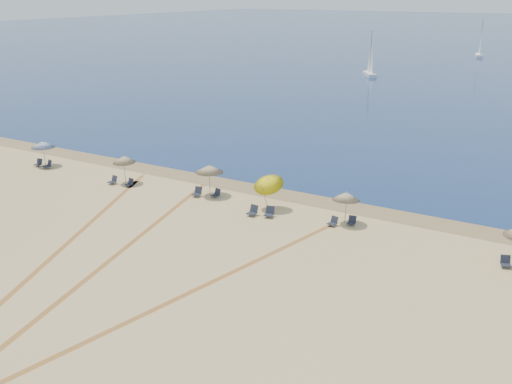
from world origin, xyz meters
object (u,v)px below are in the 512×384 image
umbrella_3 (268,182)px  chair_3 (130,183)px  sailboat_3 (480,46)px  chair_5 (216,194)px  chair_10 (506,262)px  chair_9 (352,221)px  umbrella_2 (209,169)px  umbrella_4 (346,196)px  umbrella_0 (43,144)px  chair_0 (39,163)px  chair_1 (48,165)px  umbrella_1 (124,159)px  chair_8 (333,222)px  sailboat_2 (370,62)px  chair_7 (270,212)px  chair_2 (113,180)px  chair_4 (197,192)px  chair_6 (253,211)px

umbrella_3 → chair_3: (-12.25, -1.12, -1.79)m
sailboat_3 → umbrella_3: bearing=-101.0°
chair_3 → sailboat_3: 116.18m
chair_5 → sailboat_3: bearing=104.1°
chair_10 → chair_9: bearing=151.4°
umbrella_2 → umbrella_4: (11.30, -0.15, -0.16)m
umbrella_0 → chair_0: (-0.39, -0.40, -1.69)m
chair_0 → chair_1: (1.24, -0.00, 0.02)m
umbrella_2 → umbrella_1: bearing=-172.2°
umbrella_1 → chair_3: umbrella_1 is taller
umbrella_2 → chair_8: bearing=-5.2°
chair_1 → chair_5: (17.34, 1.17, -0.03)m
umbrella_3 → chair_5: umbrella_3 is taller
chair_8 → sailboat_2: sailboat_2 is taller
umbrella_2 → chair_8: size_ratio=3.37×
umbrella_0 → chair_7: size_ratio=2.84×
chair_1 → chair_3: (9.76, -0.17, -0.04)m
chair_2 → chair_5: size_ratio=0.99×
umbrella_2 → chair_5: umbrella_2 is taller
chair_5 → chair_8: (10.05, -0.77, -0.01)m
umbrella_0 → chair_1: (0.85, -0.40, -1.66)m
sailboat_3 → chair_7: bearing=-100.6°
chair_1 → chair_10: size_ratio=1.08×
chair_1 → chair_4: (15.94, 0.63, -0.00)m
umbrella_4 → sailboat_3: 115.35m
chair_7 → umbrella_0: bearing=167.6°
chair_3 → chair_2: bearing=-163.9°
umbrella_0 → chair_5: umbrella_0 is taller
chair_0 → chair_3: size_ratio=1.07×
umbrella_3 → umbrella_0: bearing=-178.6°
chair_3 → chair_6: chair_6 is taller
umbrella_1 → chair_2: bearing=-134.0°
umbrella_0 → chair_7: 23.80m
chair_3 → umbrella_4: bearing=12.2°
chair_8 → chair_10: 11.09m
chair_4 → chair_6: bearing=-15.0°
umbrella_1 → sailboat_2: 71.40m
chair_1 → umbrella_1: bearing=18.9°
chair_1 → sailboat_3: (15.02, 115.86, 2.27)m
chair_5 → chair_7: chair_7 is taller
chair_7 → sailboat_3: bearing=83.2°
chair_0 → chair_7: size_ratio=0.89×
chair_1 → chair_3: 9.76m
umbrella_0 → chair_6: (22.58, -1.10, -1.67)m
umbrella_3 → sailboat_2: bearing=104.3°
chair_3 → sailboat_2: bearing=102.4°
chair_1 → chair_2: (8.18, -0.40, -0.02)m
chair_5 → chair_9: bearing=12.9°
umbrella_0 → chair_1: bearing=-25.2°
chair_0 → sailboat_3: 117.02m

